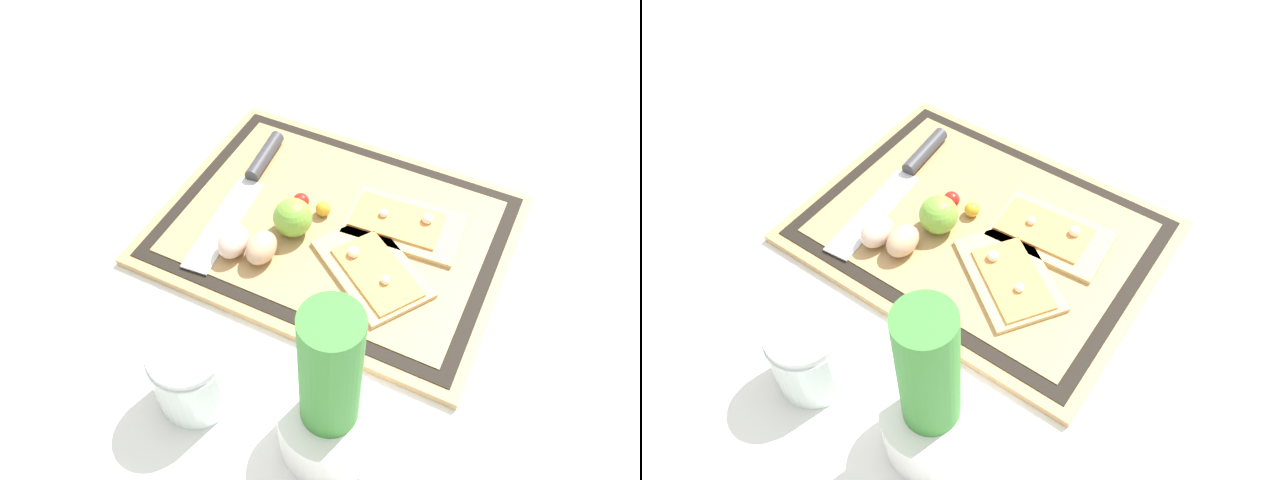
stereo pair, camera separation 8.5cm
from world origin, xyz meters
The scene contains 12 objects.
ground_plane centered at (0.00, 0.00, 0.00)m, with size 6.00×6.00×0.00m, color silver.
cutting_board centered at (0.00, 0.00, 0.01)m, with size 0.49×0.38×0.02m.
pizza_slice_near centered at (-0.09, -0.04, 0.02)m, with size 0.17×0.11×0.02m.
pizza_slice_far centered at (-0.08, 0.05, 0.02)m, with size 0.19×0.17×0.02m.
knife centered at (0.15, -0.03, 0.02)m, with size 0.06×0.29×0.02m.
egg_brown centered at (0.06, 0.10, 0.03)m, with size 0.04×0.05×0.04m, color tan.
egg_pink centered at (0.10, 0.10, 0.03)m, with size 0.04×0.05×0.04m, color beige.
lime centered at (0.05, 0.03, 0.04)m, with size 0.06×0.06×0.06m, color #70A838.
cherry_tomato_red centered at (0.06, -0.01, 0.03)m, with size 0.02×0.02×0.02m, color red.
cherry_tomato_yellow centered at (0.02, -0.01, 0.03)m, with size 0.02×0.02×0.02m, color gold.
herb_pot centered at (-0.13, 0.28, 0.08)m, with size 0.11×0.11×0.24m.
sauce_jar centered at (0.04, 0.30, 0.04)m, with size 0.09×0.09×0.10m.
Camera 1 is at (-0.24, 0.54, 0.68)m, focal length 35.00 mm.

